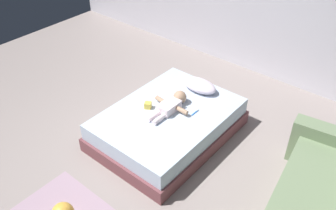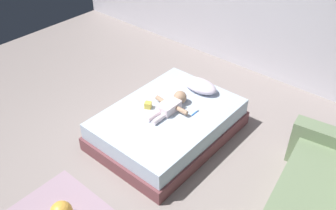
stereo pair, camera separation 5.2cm
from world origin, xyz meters
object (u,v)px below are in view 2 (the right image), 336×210
at_px(baby, 172,104).
at_px(toothbrush, 195,113).
at_px(toy_block, 148,105).
at_px(pillow, 200,86).
at_px(bed, 168,124).

xyz_separation_m(baby, toothbrush, (0.28, 0.12, -0.05)).
distance_m(toothbrush, toy_block, 0.59).
xyz_separation_m(pillow, toothbrush, (0.26, -0.44, -0.06)).
bearing_deg(toothbrush, toy_block, -150.00).
relative_size(bed, baby, 2.85).
relative_size(bed, toy_block, 16.76).
bearing_deg(bed, toothbrush, 35.56).
distance_m(pillow, baby, 0.55).
height_order(baby, toy_block, baby).
xyz_separation_m(bed, pillow, (0.01, 0.63, 0.27)).
bearing_deg(toy_block, baby, 37.30).
bearing_deg(pillow, bed, -91.28).
xyz_separation_m(toothbrush, toy_block, (-0.51, -0.29, 0.03)).
height_order(pillow, toothbrush, pillow).
bearing_deg(bed, pillow, 88.72).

